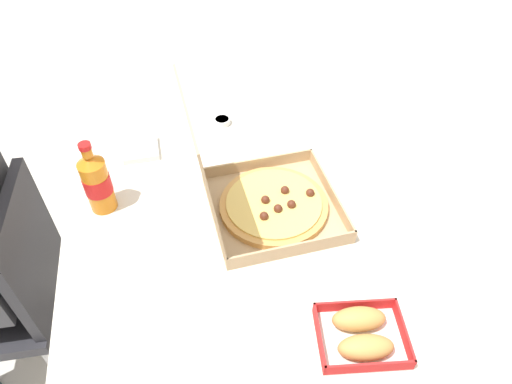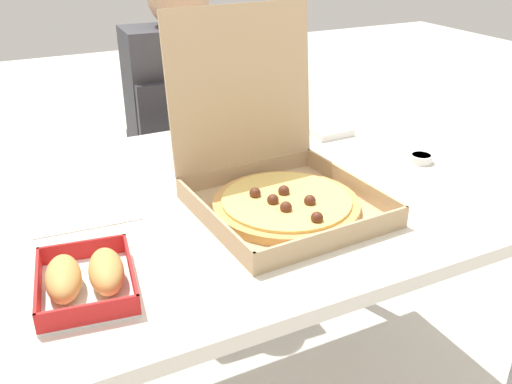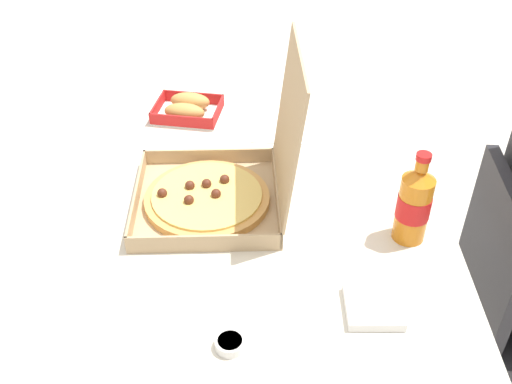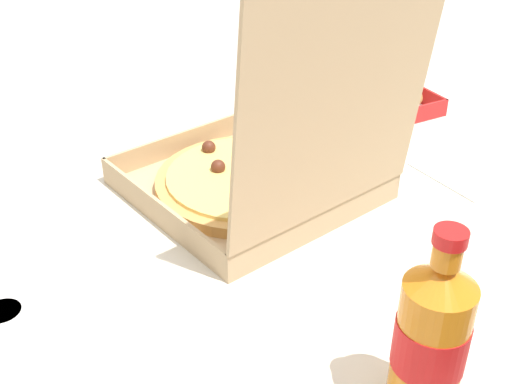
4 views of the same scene
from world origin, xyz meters
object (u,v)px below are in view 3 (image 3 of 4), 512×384
object	(u,v)px
bread_side_box	(188,108)
paper_menu	(280,124)
cola_bottle	(415,204)
dipping_sauce_cup	(231,343)
pizza_box_open	(222,186)
napkin_pile	(375,307)

from	to	relation	value
bread_side_box	paper_menu	bearing A→B (deg)	80.23
cola_bottle	dipping_sauce_cup	size ratio (longest dim) A/B	4.00
pizza_box_open	bread_side_box	size ratio (longest dim) A/B	1.90
pizza_box_open	cola_bottle	bearing A→B (deg)	75.21
pizza_box_open	dipping_sauce_cup	world-z (taller)	pizza_box_open
pizza_box_open	paper_menu	size ratio (longest dim) A/B	1.89
cola_bottle	paper_menu	bearing A→B (deg)	-149.82
bread_side_box	cola_bottle	xyz separation A→B (m)	(0.53, 0.55, 0.07)
pizza_box_open	napkin_pile	xyz separation A→B (m)	(0.33, 0.32, -0.04)
paper_menu	dipping_sauce_cup	size ratio (longest dim) A/B	3.75
pizza_box_open	cola_bottle	distance (m)	0.44
pizza_box_open	bread_side_box	xyz separation A→B (m)	(-0.42, -0.13, -0.03)
cola_bottle	dipping_sauce_cup	distance (m)	0.50
pizza_box_open	napkin_pile	world-z (taller)	pizza_box_open
pizza_box_open	dipping_sauce_cup	size ratio (longest dim) A/B	7.10
cola_bottle	paper_menu	distance (m)	0.57
cola_bottle	napkin_pile	size ratio (longest dim) A/B	2.04
bread_side_box	dipping_sauce_cup	distance (m)	0.86
paper_menu	napkin_pile	bearing A→B (deg)	17.82
pizza_box_open	paper_menu	bearing A→B (deg)	158.52
napkin_pile	dipping_sauce_cup	bearing A→B (deg)	-71.25
paper_menu	napkin_pile	distance (m)	0.72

